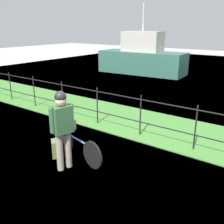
# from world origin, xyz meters

# --- Properties ---
(ground_plane) EXTENTS (60.00, 60.00, 0.00)m
(ground_plane) POSITION_xyz_m (0.00, 0.00, 0.00)
(ground_plane) COLOR #B2ADA3
(grass_strip) EXTENTS (27.00, 2.40, 0.03)m
(grass_strip) POSITION_xyz_m (0.00, 3.17, 0.01)
(grass_strip) COLOR #478438
(grass_strip) RESTS_ON ground
(harbor_water) EXTENTS (30.00, 30.00, 0.00)m
(harbor_water) POSITION_xyz_m (0.00, 9.26, 0.00)
(harbor_water) COLOR #426684
(harbor_water) RESTS_ON ground
(iron_fence) EXTENTS (18.04, 0.04, 1.14)m
(iron_fence) POSITION_xyz_m (0.00, 2.37, 0.66)
(iron_fence) COLOR black
(iron_fence) RESTS_ON ground
(bicycle_main) EXTENTS (1.65, 0.40, 0.60)m
(bicycle_main) POSITION_xyz_m (-0.49, 0.42, 0.32)
(bicycle_main) COLOR black
(bicycle_main) RESTS_ON ground
(wooden_crate) EXTENTS (0.41, 0.33, 0.24)m
(wooden_crate) POSITION_xyz_m (-0.87, 0.51, 0.73)
(wooden_crate) COLOR brown
(wooden_crate) RESTS_ON bicycle_main
(terrier_dog) EXTENTS (0.32, 0.20, 0.18)m
(terrier_dog) POSITION_xyz_m (-0.85, 0.50, 0.93)
(terrier_dog) COLOR tan
(terrier_dog) RESTS_ON wooden_crate
(cyclist_person) EXTENTS (0.34, 0.53, 1.68)m
(cyclist_person) POSITION_xyz_m (-0.41, -0.05, 1.00)
(cyclist_person) COLOR gray
(cyclist_person) RESTS_ON ground
(backpack_on_paving) EXTENTS (0.33, 0.32, 0.40)m
(backpack_on_paving) POSITION_xyz_m (-0.95, 0.19, 0.20)
(backpack_on_paving) COLOR olive
(backpack_on_paving) RESTS_ON ground
(mooring_bollard) EXTENTS (0.20, 0.20, 0.39)m
(mooring_bollard) POSITION_xyz_m (-2.46, 1.87, 0.20)
(mooring_bollard) COLOR #38383D
(mooring_bollard) RESTS_ON ground
(moored_boat_near) EXTENTS (5.49, 2.19, 4.16)m
(moored_boat_near) POSITION_xyz_m (-4.91, 10.93, 0.95)
(moored_boat_near) COLOR #336656
(moored_boat_near) RESTS_ON ground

